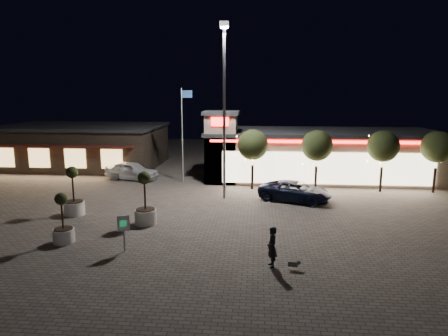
# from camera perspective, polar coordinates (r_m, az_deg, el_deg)

# --- Properties ---
(ground) EXTENTS (90.00, 90.00, 0.00)m
(ground) POSITION_cam_1_polar(r_m,az_deg,el_deg) (22.12, -6.99, -9.53)
(ground) COLOR #6A6156
(ground) RESTS_ON ground
(retail_building) EXTENTS (20.40, 8.40, 6.10)m
(retail_building) POSITION_cam_1_polar(r_m,az_deg,el_deg) (36.87, 12.80, 2.02)
(retail_building) COLOR tan
(retail_building) RESTS_ON ground
(restaurant_building) EXTENTS (16.40, 11.00, 4.30)m
(restaurant_building) POSITION_cam_1_polar(r_m,az_deg,el_deg) (44.61, -19.55, 3.08)
(restaurant_building) COLOR #382D23
(restaurant_building) RESTS_ON ground
(floodlight_pole) EXTENTS (0.60, 0.40, 12.38)m
(floodlight_pole) POSITION_cam_1_polar(r_m,az_deg,el_deg) (28.40, 0.04, 9.50)
(floodlight_pole) COLOR gray
(floodlight_pole) RESTS_ON ground
(flagpole) EXTENTS (0.95, 0.10, 8.00)m
(flagpole) POSITION_cam_1_polar(r_m,az_deg,el_deg) (34.01, -5.85, 5.81)
(flagpole) COLOR white
(flagpole) RESTS_ON ground
(string_tree_a) EXTENTS (2.42, 2.42, 4.79)m
(string_tree_a) POSITION_cam_1_polar(r_m,az_deg,el_deg) (31.56, 4.13, 3.30)
(string_tree_a) COLOR #332319
(string_tree_a) RESTS_ON ground
(string_tree_b) EXTENTS (2.42, 2.42, 4.79)m
(string_tree_b) POSITION_cam_1_polar(r_m,az_deg,el_deg) (31.89, 13.16, 3.12)
(string_tree_b) COLOR #332319
(string_tree_b) RESTS_ON ground
(string_tree_c) EXTENTS (2.42, 2.42, 4.79)m
(string_tree_c) POSITION_cam_1_polar(r_m,az_deg,el_deg) (32.98, 21.79, 2.88)
(string_tree_c) COLOR #332319
(string_tree_c) RESTS_ON ground
(string_tree_d) EXTENTS (2.42, 2.42, 4.79)m
(string_tree_d) POSITION_cam_1_polar(r_m,az_deg,el_deg) (34.36, 28.19, 2.66)
(string_tree_d) COLOR #332319
(string_tree_d) RESTS_ON ground
(pickup_truck) EXTENTS (5.62, 4.04, 1.42)m
(pickup_truck) POSITION_cam_1_polar(r_m,az_deg,el_deg) (28.90, 10.10, -3.29)
(pickup_truck) COLOR black
(pickup_truck) RESTS_ON ground
(white_sedan) EXTENTS (5.07, 2.98, 1.62)m
(white_sedan) POSITION_cam_1_polar(r_m,az_deg,el_deg) (36.32, -13.04, -0.37)
(white_sedan) COLOR silver
(white_sedan) RESTS_ON ground
(pedestrian) EXTENTS (0.59, 0.76, 1.83)m
(pedestrian) POSITION_cam_1_polar(r_m,az_deg,el_deg) (18.08, 6.87, -11.15)
(pedestrian) COLOR black
(pedestrian) RESTS_ON ground
(dog) EXTENTS (0.55, 0.23, 0.30)m
(dog) POSITION_cam_1_polar(r_m,az_deg,el_deg) (18.17, 10.08, -13.27)
(dog) COLOR #59514C
(dog) RESTS_ON ground
(planter_left) EXTENTS (1.27, 1.27, 3.12)m
(planter_left) POSITION_cam_1_polar(r_m,az_deg,el_deg) (26.91, -20.64, -4.31)
(planter_left) COLOR white
(planter_left) RESTS_ON ground
(planter_mid) EXTENTS (1.08, 1.08, 2.65)m
(planter_mid) POSITION_cam_1_polar(r_m,az_deg,el_deg) (22.30, -21.99, -7.87)
(planter_mid) COLOR white
(planter_mid) RESTS_ON ground
(planter_right) EXTENTS (1.28, 1.28, 3.16)m
(planter_right) POSITION_cam_1_polar(r_m,az_deg,el_deg) (23.96, -11.18, -5.60)
(planter_right) COLOR white
(planter_right) RESTS_ON ground
(valet_sign) EXTENTS (0.56, 0.28, 1.79)m
(valet_sign) POSITION_cam_1_polar(r_m,az_deg,el_deg) (20.12, -14.16, -8.08)
(valet_sign) COLOR gray
(valet_sign) RESTS_ON ground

